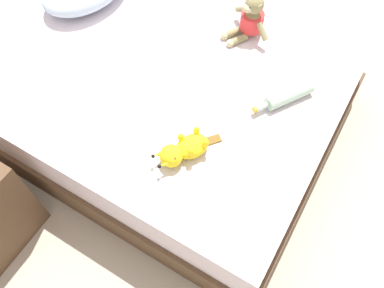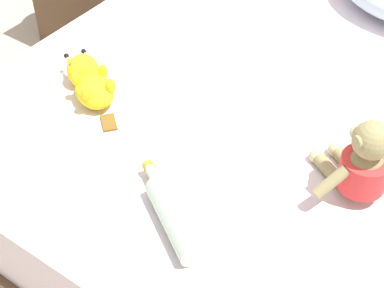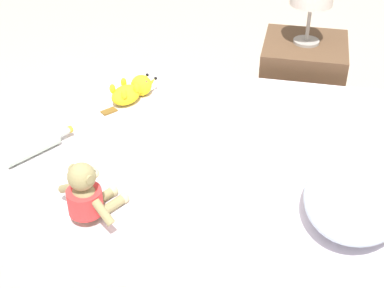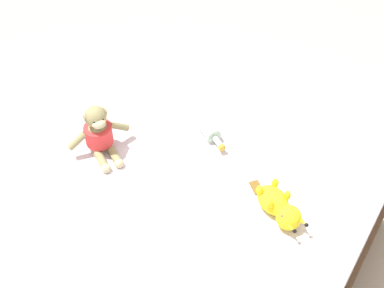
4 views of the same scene
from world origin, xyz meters
The scene contains 4 objects.
bed centered at (0.00, 0.00, 0.22)m, with size 1.47×1.84×0.45m.
plush_monkey centered at (0.44, -0.27, 0.55)m, with size 0.25×0.26×0.24m.
plush_yellow_creature centered at (-0.38, -0.37, 0.50)m, with size 0.31×0.21×0.10m.
glass_bottle centered at (0.13, -0.63, 0.49)m, with size 0.30×0.21×0.07m.
Camera 4 is at (-0.75, 0.87, 2.17)m, focal length 49.43 mm.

